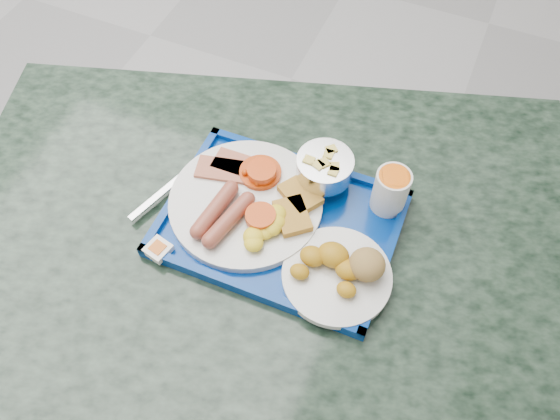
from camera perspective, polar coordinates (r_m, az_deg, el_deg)
name	(u,v)px	position (r m, az deg, el deg)	size (l,w,h in m)	color
floor	(58,144)	(2.21, -22.19, 6.38)	(6.00, 6.00, 0.00)	gray
table	(268,280)	(1.14, -1.23, -7.29)	(1.35, 1.10, 0.73)	gray
tray	(280,224)	(0.98, 0.00, -1.45)	(0.42, 0.31, 0.02)	navy
main_plate	(250,203)	(0.98, -3.19, 0.70)	(0.28, 0.28, 0.04)	silver
bread_plate	(341,270)	(0.91, 6.40, -6.25)	(0.18, 0.18, 0.06)	silver
fruit_bowl	(325,168)	(0.99, 4.69, 4.43)	(0.10, 0.10, 0.07)	silver
juice_cup	(391,190)	(0.98, 11.50, 2.09)	(0.06, 0.06, 0.09)	silver
spoon	(199,168)	(1.05, -8.45, 4.38)	(0.03, 0.16, 0.01)	silver
knife	(167,188)	(1.03, -11.75, 2.22)	(0.01, 0.18, 0.00)	silver
jam_packet	(158,249)	(0.96, -12.61, -4.03)	(0.05, 0.05, 0.02)	white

